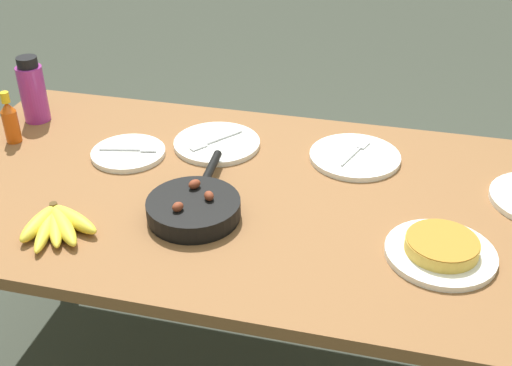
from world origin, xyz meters
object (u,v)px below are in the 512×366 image
object	(u,v)px
banana_bunch	(57,224)
empty_plate_mid_edge	(355,157)
empty_plate_far_right	(128,153)
hot_sauce_bottle	(10,120)
water_bottle	(33,91)
skillet	(194,208)
empty_plate_far_left	(217,143)
frittata_plate_center	(441,250)

from	to	relation	value
banana_bunch	empty_plate_mid_edge	distance (m)	0.87
empty_plate_far_right	hot_sauce_bottle	distance (m)	0.39
banana_bunch	hot_sauce_bottle	distance (m)	0.54
banana_bunch	water_bottle	xyz separation A→B (m)	(-0.37, 0.55, 0.08)
empty_plate_mid_edge	skillet	bearing A→B (deg)	-132.85
empty_plate_far_left	empty_plate_far_right	size ratio (longest dim) A/B	1.20
banana_bunch	empty_plate_far_right	world-z (taller)	banana_bunch
frittata_plate_center	water_bottle	size ratio (longest dim) A/B	1.20
skillet	empty_plate_far_left	size ratio (longest dim) A/B	1.49
empty_plate_far_right	frittata_plate_center	bearing A→B (deg)	-16.73
banana_bunch	empty_plate_far_right	bearing A→B (deg)	87.32
empty_plate_mid_edge	water_bottle	xyz separation A→B (m)	(-1.05, 0.01, 0.09)
frittata_plate_center	empty_plate_far_right	xyz separation A→B (m)	(-0.91, 0.27, -0.01)
frittata_plate_center	hot_sauce_bottle	size ratio (longest dim) A/B	1.58
skillet	hot_sauce_bottle	size ratio (longest dim) A/B	2.38
frittata_plate_center	empty_plate_mid_edge	bearing A→B (deg)	120.88
empty_plate_far_left	hot_sauce_bottle	bearing A→B (deg)	-168.86
empty_plate_mid_edge	hot_sauce_bottle	distance (m)	1.05
water_bottle	empty_plate_mid_edge	bearing A→B (deg)	-0.68
empty_plate_mid_edge	water_bottle	bearing A→B (deg)	179.32
empty_plate_far_right	hot_sauce_bottle	xyz separation A→B (m)	(-0.38, -0.00, 0.06)
empty_plate_far_right	water_bottle	size ratio (longest dim) A/B	1.01
empty_plate_mid_edge	banana_bunch	bearing A→B (deg)	-141.73
empty_plate_far_left	hot_sauce_bottle	distance (m)	0.64
skillet	empty_plate_far_left	world-z (taller)	skillet
banana_bunch	empty_plate_far_right	xyz separation A→B (m)	(0.02, 0.40, -0.01)
banana_bunch	frittata_plate_center	world-z (taller)	frittata_plate_center
empty_plate_far_left	hot_sauce_bottle	size ratio (longest dim) A/B	1.60
empty_plate_mid_edge	water_bottle	size ratio (longest dim) A/B	1.23
frittata_plate_center	banana_bunch	bearing A→B (deg)	-172.47
frittata_plate_center	empty_plate_far_left	size ratio (longest dim) A/B	0.98
skillet	empty_plate_mid_edge	world-z (taller)	skillet
water_bottle	hot_sauce_bottle	world-z (taller)	water_bottle
skillet	banana_bunch	bearing A→B (deg)	110.57
empty_plate_far_right	empty_plate_mid_edge	size ratio (longest dim) A/B	0.82
banana_bunch	skillet	xyz separation A→B (m)	(0.31, 0.14, 0.01)
frittata_plate_center	empty_plate_mid_edge	distance (m)	0.48
empty_plate_far_left	skillet	bearing A→B (deg)	-81.85
empty_plate_far_left	water_bottle	world-z (taller)	water_bottle
empty_plate_mid_edge	water_bottle	distance (m)	1.05
frittata_plate_center	empty_plate_far_right	distance (m)	0.95
water_bottle	hot_sauce_bottle	size ratio (longest dim) A/B	1.32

